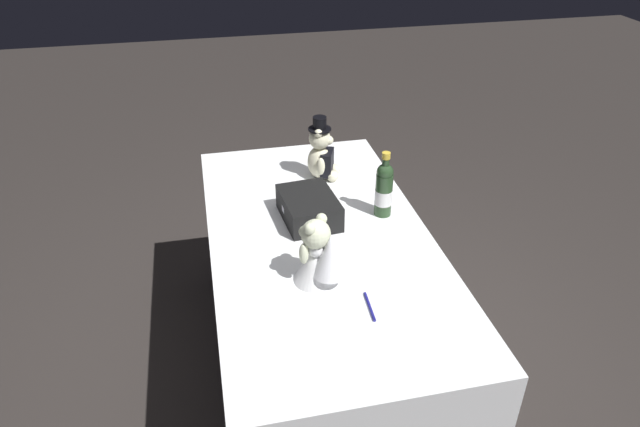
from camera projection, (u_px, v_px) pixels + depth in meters
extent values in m
plane|color=#2D2826|center=(320.00, 375.00, 2.62)|extent=(12.00, 12.00, 0.00)
cube|color=white|center=(320.00, 311.00, 2.42)|extent=(1.65, 0.85, 0.78)
ellipsoid|color=beige|center=(320.00, 162.00, 2.58)|extent=(0.12, 0.11, 0.15)
cube|color=black|center=(327.00, 163.00, 2.58)|extent=(0.11, 0.08, 0.11)
sphere|color=beige|center=(320.00, 138.00, 2.52)|extent=(0.10, 0.10, 0.10)
sphere|color=beige|center=(329.00, 140.00, 2.52)|extent=(0.04, 0.04, 0.04)
sphere|color=beige|center=(318.00, 133.00, 2.47)|extent=(0.04, 0.04, 0.04)
sphere|color=beige|center=(321.00, 127.00, 2.53)|extent=(0.04, 0.04, 0.04)
ellipsoid|color=beige|center=(321.00, 166.00, 2.52)|extent=(0.04, 0.04, 0.08)
ellipsoid|color=beige|center=(325.00, 154.00, 2.63)|extent=(0.04, 0.04, 0.08)
sphere|color=beige|center=(333.00, 176.00, 2.57)|extent=(0.05, 0.05, 0.05)
sphere|color=beige|center=(335.00, 169.00, 2.63)|extent=(0.05, 0.05, 0.05)
cylinder|color=black|center=(320.00, 129.00, 2.50)|extent=(0.10, 0.10, 0.01)
cylinder|color=black|center=(320.00, 123.00, 2.48)|extent=(0.06, 0.06, 0.05)
cone|color=white|center=(316.00, 262.00, 1.94)|extent=(0.16, 0.16, 0.15)
ellipsoid|color=white|center=(316.00, 248.00, 1.91)|extent=(0.07, 0.06, 0.06)
sphere|color=beige|center=(316.00, 234.00, 1.88)|extent=(0.10, 0.10, 0.10)
sphere|color=beige|center=(305.00, 232.00, 1.91)|extent=(0.04, 0.04, 0.04)
sphere|color=beige|center=(321.00, 219.00, 1.89)|extent=(0.04, 0.04, 0.04)
sphere|color=beige|center=(310.00, 229.00, 1.84)|extent=(0.04, 0.04, 0.04)
ellipsoid|color=beige|center=(318.00, 241.00, 1.96)|extent=(0.03, 0.03, 0.08)
ellipsoid|color=beige|center=(304.00, 254.00, 1.89)|extent=(0.03, 0.03, 0.08)
cone|color=white|center=(330.00, 255.00, 1.89)|extent=(0.17, 0.17, 0.15)
cylinder|color=#264023|center=(384.00, 195.00, 2.30)|extent=(0.07, 0.07, 0.18)
sphere|color=#264023|center=(385.00, 172.00, 2.25)|extent=(0.07, 0.07, 0.07)
cylinder|color=#264023|center=(386.00, 162.00, 2.22)|extent=(0.03, 0.03, 0.07)
cylinder|color=gold|center=(386.00, 156.00, 2.21)|extent=(0.03, 0.03, 0.03)
cylinder|color=white|center=(383.00, 197.00, 2.31)|extent=(0.07, 0.07, 0.06)
cylinder|color=navy|center=(370.00, 306.00, 1.86)|extent=(0.14, 0.02, 0.01)
cone|color=silver|center=(365.00, 293.00, 1.91)|extent=(0.02, 0.01, 0.01)
cube|color=black|center=(309.00, 208.00, 2.29)|extent=(0.30, 0.23, 0.11)
cube|color=#B7B7BF|center=(284.00, 209.00, 2.28)|extent=(0.03, 0.01, 0.03)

